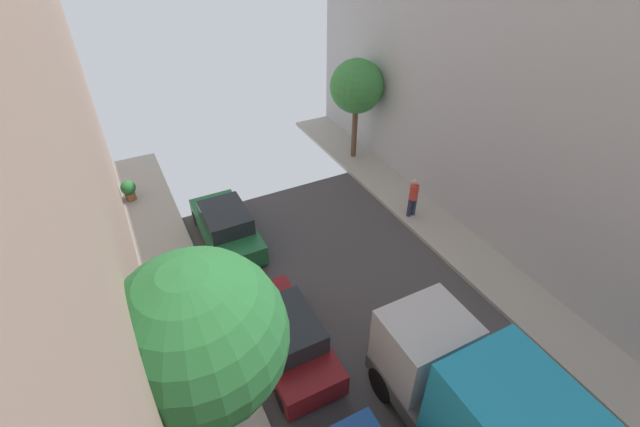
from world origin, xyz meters
The scene contains 6 objects.
parked_car_left_4 centered at (-2.70, 7.96, 0.72)m, with size 1.78×4.20×1.57m.
parked_car_left_5 centered at (-2.70, 13.64, 0.72)m, with size 1.78×4.20×1.57m.
pedestrian centered at (4.50, 11.66, 1.07)m, with size 0.40×0.36×1.72m.
street_tree_0 centered at (-5.15, 5.69, 4.72)m, with size 3.17×3.17×6.19m.
street_tree_1 centered at (4.97, 17.10, 3.73)m, with size 2.48×2.48×4.84m.
potted_plant_5 centered at (-5.63, 18.15, 0.66)m, with size 0.62×0.62×0.91m.
Camera 1 is at (-5.47, 0.47, 10.96)m, focal length 24.49 mm.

